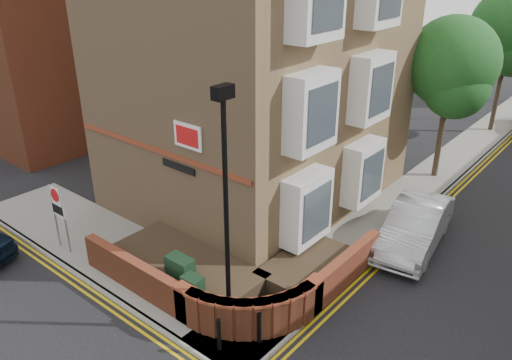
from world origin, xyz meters
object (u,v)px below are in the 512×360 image
object	(u,v)px
silver_car_near	(415,226)
zone_sign	(58,207)
utility_cabinet_large	(181,276)
lamppost	(226,215)

from	to	relation	value
silver_car_near	zone_sign	bearing A→B (deg)	-146.70
utility_cabinet_large	lamppost	bearing A→B (deg)	-3.01
silver_car_near	lamppost	bearing A→B (deg)	-114.31
utility_cabinet_large	zone_sign	size ratio (longest dim) A/B	0.55
lamppost	zone_sign	bearing A→B (deg)	-173.93
zone_sign	utility_cabinet_large	bearing A→B (deg)	9.69
utility_cabinet_large	silver_car_near	xyz separation A→B (m)	(3.90, 6.78, 0.02)
lamppost	zone_sign	xyz separation A→B (m)	(-6.60, -0.70, -1.70)
utility_cabinet_large	zone_sign	bearing A→B (deg)	-170.31
lamppost	utility_cabinet_large	size ratio (longest dim) A/B	5.25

